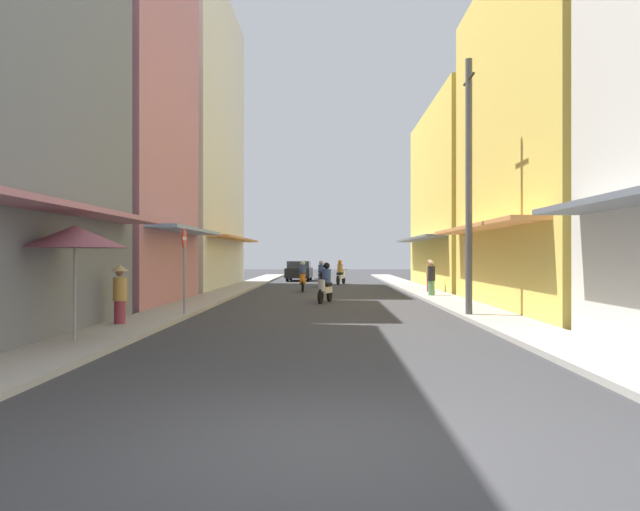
% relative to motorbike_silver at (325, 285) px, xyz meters
% --- Properties ---
extents(ground_plane, '(111.31, 111.31, 0.00)m').
position_rel_motorbike_silver_xyz_m(ground_plane, '(0.01, 3.33, -0.70)').
color(ground_plane, '#38383A').
extents(sidewalk_left, '(1.68, 58.60, 0.12)m').
position_rel_motorbike_silver_xyz_m(sidewalk_left, '(-4.83, 3.33, -0.64)').
color(sidewalk_left, '#ADA89E').
rests_on(sidewalk_left, ground).
extents(sidewalk_right, '(1.68, 58.60, 0.12)m').
position_rel_motorbike_silver_xyz_m(sidewalk_right, '(4.86, 3.33, -0.64)').
color(sidewalk_right, '#ADA89E').
rests_on(sidewalk_right, ground).
extents(building_left_mid, '(7.05, 8.49, 13.95)m').
position_rel_motorbike_silver_xyz_m(building_left_mid, '(-8.67, -1.03, 6.26)').
color(building_left_mid, '#B7727F').
rests_on(building_left_mid, ground).
extents(building_left_far, '(7.05, 13.41, 16.79)m').
position_rel_motorbike_silver_xyz_m(building_left_far, '(-8.67, 10.89, 7.68)').
color(building_left_far, silver).
rests_on(building_left_far, ground).
extents(building_right_mid, '(7.05, 12.12, 11.72)m').
position_rel_motorbike_silver_xyz_m(building_right_mid, '(8.69, -3.23, 5.15)').
color(building_right_mid, '#EFD159').
rests_on(building_right_mid, ground).
extents(building_right_far, '(7.05, 13.86, 10.16)m').
position_rel_motorbike_silver_xyz_m(building_right_far, '(8.69, 10.75, 4.37)').
color(building_right_far, '#EFD159').
rests_on(building_right_far, ground).
extents(motorbike_silver, '(0.69, 1.76, 1.58)m').
position_rel_motorbike_silver_xyz_m(motorbike_silver, '(0.00, 0.00, 0.00)').
color(motorbike_silver, black).
rests_on(motorbike_silver, ground).
extents(motorbike_white, '(0.73, 1.75, 1.58)m').
position_rel_motorbike_silver_xyz_m(motorbike_white, '(0.90, 15.46, 0.00)').
color(motorbike_white, black).
rests_on(motorbike_white, ground).
extents(motorbike_black, '(0.55, 1.81, 1.58)m').
position_rel_motorbike_silver_xyz_m(motorbike_black, '(-0.30, 11.69, 0.00)').
color(motorbike_black, black).
rests_on(motorbike_black, ground).
extents(motorbike_orange, '(0.55, 1.81, 1.58)m').
position_rel_motorbike_silver_xyz_m(motorbike_orange, '(-1.21, 7.39, 0.00)').
color(motorbike_orange, black).
rests_on(motorbike_orange, ground).
extents(parked_car, '(1.90, 4.16, 1.45)m').
position_rel_motorbike_silver_xyz_m(parked_car, '(-2.05, 20.87, 0.04)').
color(parked_car, black).
rests_on(parked_car, ground).
extents(pedestrian_foreground, '(0.44, 0.44, 1.61)m').
position_rel_motorbike_silver_xyz_m(pedestrian_foreground, '(-5.16, -8.51, 0.21)').
color(pedestrian_foreground, '#99333F').
rests_on(pedestrian_foreground, ground).
extents(pedestrian_midway, '(0.34, 0.34, 1.64)m').
position_rel_motorbike_silver_xyz_m(pedestrian_midway, '(4.60, 2.72, 0.11)').
color(pedestrian_midway, '#598C59').
rests_on(pedestrian_midway, ground).
extents(pedestrian_far, '(0.34, 0.34, 1.66)m').
position_rel_motorbike_silver_xyz_m(pedestrian_far, '(4.98, 5.48, 0.13)').
color(pedestrian_far, '#99333F').
rests_on(pedestrian_far, ground).
extents(vendor_umbrella, '(2.06, 2.06, 2.45)m').
position_rel_motorbike_silver_xyz_m(vendor_umbrella, '(-4.97, -11.69, 1.52)').
color(vendor_umbrella, '#99999E').
rests_on(vendor_umbrella, ground).
extents(utility_pole, '(0.20, 1.20, 7.64)m').
position_rel_motorbike_silver_xyz_m(utility_pole, '(4.27, -5.86, 3.20)').
color(utility_pole, '#4C4C4F').
rests_on(utility_pole, ground).
extents(street_sign_no_entry, '(0.07, 0.60, 2.65)m').
position_rel_motorbike_silver_xyz_m(street_sign_no_entry, '(-4.14, -5.90, 1.01)').
color(street_sign_no_entry, gray).
rests_on(street_sign_no_entry, ground).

